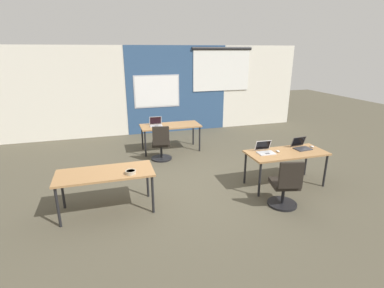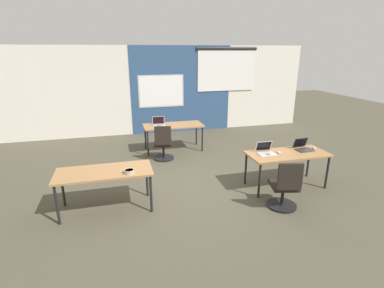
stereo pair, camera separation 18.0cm
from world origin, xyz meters
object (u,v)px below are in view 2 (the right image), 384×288
desk_far_center (173,127)px  mouse_near_right_inner (279,152)px  desk_near_right (287,156)px  chair_near_right_inner (285,189)px  laptop_far_left (159,124)px  snack_bowl (129,171)px  laptop_near_right_inner (266,151)px  chair_far_left (163,146)px  laptop_near_right_end (303,147)px  mouse_near_right_end (314,148)px  desk_near_left (104,174)px

desk_far_center → mouse_near_right_inner: bearing=-60.1°
desk_near_right → chair_near_right_inner: (-0.51, -0.78, -0.28)m
laptop_far_left → snack_bowl: (-0.95, -3.03, -0.01)m
mouse_near_right_inner → chair_near_right_inner: bearing=-112.2°
desk_near_right → laptop_near_right_inner: 0.46m
chair_far_left → laptop_near_right_end: size_ratio=2.58×
laptop_far_left → mouse_near_right_end: size_ratio=3.39×
desk_far_center → snack_bowl: 3.28m
desk_far_center → laptop_far_left: size_ratio=4.59×
desk_near_left → chair_far_left: 2.53m
laptop_near_right_inner → chair_near_right_inner: (-0.07, -0.87, -0.39)m
desk_near_left → laptop_near_right_end: (3.91, 0.10, 0.11)m
mouse_near_right_end → laptop_near_right_inner: bearing=-179.7°
desk_far_center → mouse_near_right_end: 3.63m
desk_near_left → laptop_near_right_inner: laptop_near_right_inner is taller
laptop_near_right_inner → mouse_near_right_inner: size_ratio=3.29×
desk_near_left → laptop_near_right_end: bearing=1.5°
desk_near_left → desk_near_right: same height
mouse_near_right_inner → chair_near_right_inner: chair_near_right_inner is taller
desk_near_left → snack_bowl: (0.41, -0.20, 0.10)m
laptop_near_right_inner → desk_far_center: bearing=118.1°
desk_near_right → chair_far_left: bearing=135.4°
desk_far_center → chair_near_right_inner: chair_near_right_inner is taller
mouse_near_right_end → chair_far_left: bearing=144.4°
laptop_near_right_end → snack_bowl: 3.52m
laptop_near_right_inner → mouse_near_right_end: size_ratio=3.33×
laptop_far_left → snack_bowl: size_ratio=1.96×
chair_far_left → laptop_near_right_inner: (1.71, -2.03, 0.39)m
laptop_far_left → laptop_near_right_inner: laptop_far_left is taller
snack_bowl → desk_near_left: bearing=154.3°
chair_near_right_inner → laptop_near_right_end: 1.33m
laptop_near_right_inner → mouse_near_right_inner: laptop_near_right_inner is taller
desk_near_left → mouse_near_right_inner: bearing=0.8°
desk_near_right → snack_bowl: size_ratio=9.01×
desk_near_left → mouse_near_right_inner: mouse_near_right_inner is taller
laptop_near_right_end → snack_bowl: bearing=179.4°
desk_near_left → mouse_near_right_inner: 3.33m
laptop_near_right_inner → desk_near_right: bearing=-9.5°
desk_near_left → mouse_near_right_end: 4.18m
desk_far_center → laptop_near_right_end: (2.16, -2.70, 0.11)m
desk_near_left → chair_far_left: (1.35, 2.12, -0.28)m
laptop_far_left → mouse_near_right_end: 3.92m
chair_far_left → laptop_near_right_end: bearing=151.9°
laptop_near_right_inner → snack_bowl: (-2.66, -0.29, -0.01)m
laptop_near_right_inner → mouse_near_right_inner: 0.27m
desk_far_center → laptop_near_right_inner: 3.01m
laptop_near_right_inner → chair_near_right_inner: size_ratio=0.37×
desk_near_right → snack_bowl: snack_bowl is taller
desk_near_left → chair_far_left: size_ratio=1.74×
mouse_near_right_end → chair_near_right_inner: bearing=-143.5°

